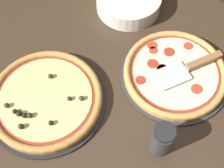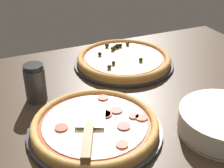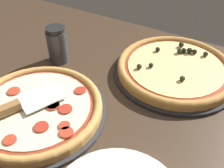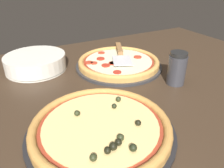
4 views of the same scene
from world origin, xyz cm
name	(u,v)px [view 4 (image 4 of 4)]	position (x,y,z in cm)	size (l,w,h in cm)	color
ground_plane	(118,83)	(0.00, 0.00, -1.80)	(152.93, 97.49, 3.60)	#38281C
pizza_pan_front	(119,66)	(-5.44, -9.50, 0.50)	(35.81, 35.81, 1.00)	#2D2D30
pizza_front	(119,62)	(-5.40, -9.50, 2.32)	(33.66, 33.66, 2.66)	#C68E47
pizza_pan_back	(101,132)	(19.22, 24.72, 0.50)	(37.52, 37.52, 1.00)	black
pizza_back	(101,126)	(19.22, 24.76, 2.34)	(35.27, 35.27, 3.84)	#B77F3D
serving_spatula	(120,52)	(-9.16, -15.01, 4.44)	(14.03, 23.58, 2.00)	silver
plate_stack	(36,62)	(25.63, -23.08, 3.15)	(24.07, 24.07, 6.30)	silver
parmesan_shaker	(177,68)	(-16.18, 12.90, 5.85)	(6.44, 6.44, 11.90)	#333338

